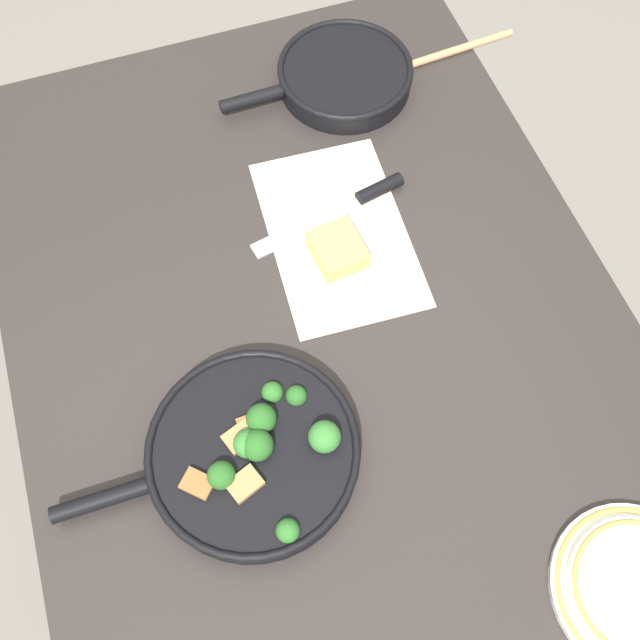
# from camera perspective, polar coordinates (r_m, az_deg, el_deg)

# --- Properties ---
(ground_plane) EXTENTS (14.00, 14.00, 0.00)m
(ground_plane) POSITION_cam_1_polar(r_m,az_deg,el_deg) (1.81, 0.00, -10.71)
(ground_plane) COLOR slate
(dining_table_red) EXTENTS (1.34, 0.95, 0.74)m
(dining_table_red) POSITION_cam_1_polar(r_m,az_deg,el_deg) (1.18, 0.00, -2.01)
(dining_table_red) COLOR #2D2826
(dining_table_red) RESTS_ON ground_plane
(skillet_broccoli) EXTENTS (0.30, 0.43, 0.07)m
(skillet_broccoli) POSITION_cam_1_polar(r_m,az_deg,el_deg) (1.02, -5.44, -10.46)
(skillet_broccoli) COLOR black
(skillet_broccoli) RESTS_ON dining_table_red
(skillet_eggs) EXTENTS (0.25, 0.36, 0.05)m
(skillet_eggs) POSITION_cam_1_polar(r_m,az_deg,el_deg) (1.39, 1.89, 18.97)
(skillet_eggs) COLOR black
(skillet_eggs) RESTS_ON dining_table_red
(wooden_spoon) EXTENTS (0.05, 0.36, 0.02)m
(wooden_spoon) POSITION_cam_1_polar(r_m,az_deg,el_deg) (1.44, 7.10, 19.58)
(wooden_spoon) COLOR tan
(wooden_spoon) RESTS_ON dining_table_red
(parchment_sheet) EXTENTS (0.37, 0.24, 0.00)m
(parchment_sheet) POSITION_cam_1_polar(r_m,az_deg,el_deg) (1.20, 1.43, 6.99)
(parchment_sheet) COLOR beige
(parchment_sheet) RESTS_ON dining_table_red
(grater_knife) EXTENTS (0.08, 0.29, 0.02)m
(grater_knife) POSITION_cam_1_polar(r_m,az_deg,el_deg) (1.22, 2.44, 9.25)
(grater_knife) COLOR silver
(grater_knife) RESTS_ON dining_table_red
(cheese_block) EXTENTS (0.09, 0.09, 0.04)m
(cheese_block) POSITION_cam_1_polar(r_m,az_deg,el_deg) (1.16, 1.41, 5.65)
(cheese_block) COLOR #E0C15B
(cheese_block) RESTS_ON dining_table_red
(dinner_plate_stack) EXTENTS (0.22, 0.22, 0.03)m
(dinner_plate_stack) POSITION_cam_1_polar(r_m,az_deg,el_deg) (1.08, 24.04, -19.08)
(dinner_plate_stack) COLOR white
(dinner_plate_stack) RESTS_ON dining_table_red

